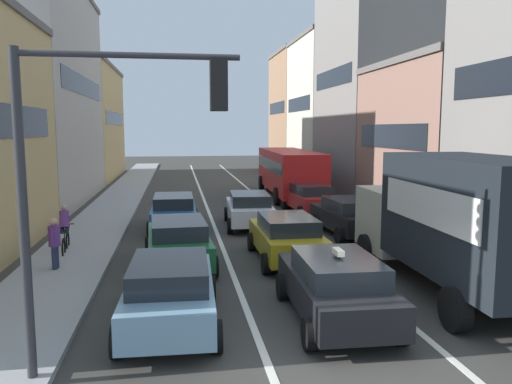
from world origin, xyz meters
TOP-DOWN VIEW (x-y plane):
  - ground_plane at (0.00, 0.00)m, footprint 140.00×140.00m
  - sidewalk_left at (-6.70, 20.00)m, footprint 2.60×64.00m
  - lane_stripe_left at (-1.70, 20.00)m, footprint 0.16×60.00m
  - lane_stripe_right at (1.70, 20.00)m, footprint 0.16×60.00m
  - building_row_left at (-12.00, 22.55)m, footprint 7.20×43.90m
  - building_row_right at (9.90, 22.92)m, footprint 7.20×43.90m
  - traffic_light_pole at (-4.45, -0.19)m, footprint 3.58×0.38m
  - removalist_box_truck at (3.70, 3.03)m, footprint 2.83×7.75m
  - taxi_centre_lane_front at (0.16, 1.72)m, footprint 2.16×4.35m
  - sedan_left_lane_front at (-3.45, 1.95)m, footprint 2.17×4.35m
  - sedan_centre_lane_second at (0.18, 6.84)m, footprint 2.06×4.30m
  - wagon_left_lane_second at (-3.26, 6.71)m, footprint 2.24×4.39m
  - hatchback_centre_lane_third at (-0.19, 12.65)m, footprint 2.24×4.39m
  - sedan_left_lane_third at (-3.43, 12.48)m, footprint 2.07×4.30m
  - sedan_right_lane_behind_truck at (3.47, 10.29)m, footprint 2.26×4.39m
  - wagon_right_lane_far at (3.29, 15.50)m, footprint 2.27×4.40m
  - bus_mid_queue_primary at (3.58, 21.58)m, footprint 3.13×10.60m
  - cyclist_on_sidewalk at (-7.03, 8.76)m, footprint 0.50×1.73m
  - pedestrian_near_kerb at (-6.85, 6.54)m, footprint 0.34×0.54m

SIDE VIEW (x-z plane):
  - ground_plane at x=0.00m, z-range 0.00..0.00m
  - lane_stripe_left at x=-1.70m, z-range 0.00..0.01m
  - lane_stripe_right at x=1.70m, z-range 0.00..0.01m
  - sidewalk_left at x=-6.70m, z-range 0.00..0.14m
  - sedan_left_lane_front at x=-3.45m, z-range 0.05..1.54m
  - sedan_centre_lane_second at x=0.18m, z-range 0.05..1.54m
  - wagon_left_lane_second at x=-3.26m, z-range 0.05..1.54m
  - hatchback_centre_lane_third at x=-0.19m, z-range 0.05..1.54m
  - sedan_left_lane_third at x=-3.43m, z-range 0.05..1.54m
  - sedan_right_lane_behind_truck at x=3.47m, z-range 0.05..1.54m
  - wagon_right_lane_far at x=3.29m, z-range 0.05..1.54m
  - taxi_centre_lane_front at x=0.16m, z-range -0.03..1.63m
  - cyclist_on_sidewalk at x=-7.03m, z-range -0.01..1.71m
  - pedestrian_near_kerb at x=-6.85m, z-range 0.12..1.78m
  - bus_mid_queue_primary at x=3.58m, z-range 0.31..3.21m
  - removalist_box_truck at x=3.70m, z-range 0.18..3.76m
  - traffic_light_pole at x=-4.45m, z-range 1.07..6.57m
  - building_row_left at x=-12.00m, z-range -1.01..11.48m
  - building_row_right at x=9.90m, z-range -1.15..12.55m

